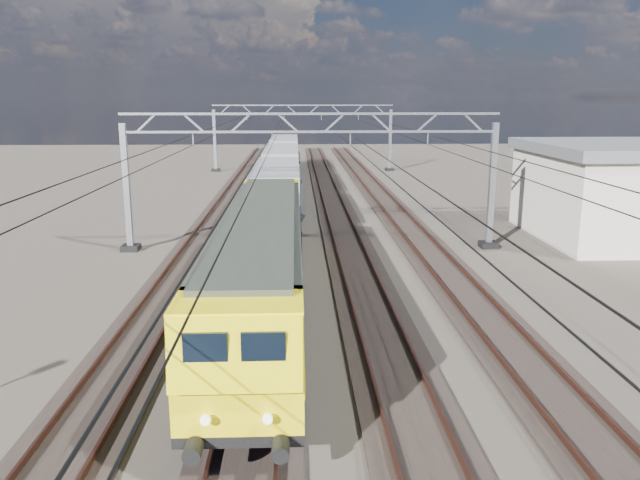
{
  "coord_description": "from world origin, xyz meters",
  "views": [
    {
      "loc": [
        -0.81,
        -28.16,
        7.85
      ],
      "look_at": [
        0.12,
        -4.38,
        2.4
      ],
      "focal_mm": 35.0,
      "sensor_mm": 36.0,
      "label": 1
    }
  ],
  "objects_px": {
    "catenary_gantry_mid": "(311,176)",
    "hopper_wagon_mid": "(282,165)",
    "catenary_gantry_far": "(303,135)",
    "hopper_wagon_lead": "(277,189)",
    "hopper_wagon_third": "(284,151)",
    "locomotive": "(263,259)"
  },
  "relations": [
    {
      "from": "catenary_gantry_mid",
      "to": "hopper_wagon_mid",
      "type": "xyz_separation_m",
      "value": [
        -2.0,
        21.0,
        -1.67
      ]
    },
    {
      "from": "catenary_gantry_mid",
      "to": "catenary_gantry_far",
      "type": "distance_m",
      "value": 36.0
    },
    {
      "from": "hopper_wagon_lead",
      "to": "catenary_gantry_mid",
      "type": "bearing_deg",
      "value": -73.6
    },
    {
      "from": "catenary_gantry_mid",
      "to": "hopper_wagon_third",
      "type": "xyz_separation_m",
      "value": [
        -2.0,
        35.2,
        -1.67
      ]
    },
    {
      "from": "catenary_gantry_far",
      "to": "hopper_wagon_mid",
      "type": "height_order",
      "value": "catenary_gantry_far"
    },
    {
      "from": "locomotive",
      "to": "catenary_gantry_mid",
      "type": "bearing_deg",
      "value": 79.6
    },
    {
      "from": "hopper_wagon_lead",
      "to": "hopper_wagon_third",
      "type": "bearing_deg",
      "value": 90.0
    },
    {
      "from": "locomotive",
      "to": "hopper_wagon_mid",
      "type": "bearing_deg",
      "value": 90.0
    },
    {
      "from": "hopper_wagon_mid",
      "to": "catenary_gantry_far",
      "type": "bearing_deg",
      "value": 82.41
    },
    {
      "from": "hopper_wagon_lead",
      "to": "hopper_wagon_mid",
      "type": "relative_size",
      "value": 1.0
    },
    {
      "from": "hopper_wagon_third",
      "to": "locomotive",
      "type": "bearing_deg",
      "value": -90.0
    },
    {
      "from": "locomotive",
      "to": "hopper_wagon_third",
      "type": "xyz_separation_m",
      "value": [
        -0.0,
        46.1,
        -0.09
      ]
    },
    {
      "from": "hopper_wagon_lead",
      "to": "hopper_wagon_third",
      "type": "height_order",
      "value": "same"
    },
    {
      "from": "hopper_wagon_third",
      "to": "catenary_gantry_far",
      "type": "bearing_deg",
      "value": 21.85
    },
    {
      "from": "hopper_wagon_lead",
      "to": "hopper_wagon_mid",
      "type": "bearing_deg",
      "value": 90.0
    },
    {
      "from": "hopper_wagon_mid",
      "to": "hopper_wagon_third",
      "type": "relative_size",
      "value": 1.0
    },
    {
      "from": "locomotive",
      "to": "hopper_wagon_mid",
      "type": "height_order",
      "value": "locomotive"
    },
    {
      "from": "catenary_gantry_far",
      "to": "locomotive",
      "type": "relative_size",
      "value": 0.94
    },
    {
      "from": "locomotive",
      "to": "hopper_wagon_third",
      "type": "relative_size",
      "value": 1.62
    },
    {
      "from": "hopper_wagon_lead",
      "to": "catenary_gantry_far",
      "type": "bearing_deg",
      "value": 86.08
    },
    {
      "from": "hopper_wagon_mid",
      "to": "locomotive",
      "type": "bearing_deg",
      "value": -90.0
    },
    {
      "from": "hopper_wagon_lead",
      "to": "locomotive",
      "type": "bearing_deg",
      "value": -90.0
    }
  ]
}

